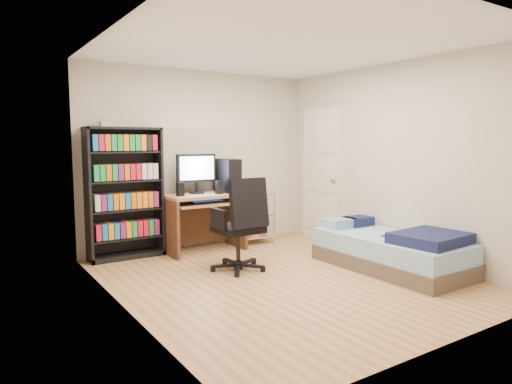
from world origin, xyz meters
TOP-DOWN VIEW (x-y plane):
  - room at (0.00, 0.00)m, footprint 3.58×4.08m
  - media_shelf at (-1.17, 1.84)m, footprint 0.95×0.32m
  - computer_desk at (-0.05, 1.66)m, footprint 1.06×0.61m
  - office_chair at (-0.23, 0.52)m, footprint 0.67×0.67m
  - wire_cart at (0.68, 1.67)m, footprint 0.60×0.46m
  - bed at (1.28, -0.42)m, footprint 0.90×1.80m
  - door at (1.72, 1.35)m, footprint 0.12×0.80m

SIDE VIEW (x-z plane):
  - bed at x=1.28m, z-range -0.03..0.48m
  - office_chair at x=-0.23m, z-range -0.20..0.90m
  - wire_cart at x=0.68m, z-range 0.14..1.05m
  - computer_desk at x=-0.05m, z-range 0.05..1.39m
  - media_shelf at x=-1.17m, z-range -0.01..1.74m
  - door at x=1.72m, z-range 0.00..2.00m
  - room at x=0.00m, z-range -0.04..2.54m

